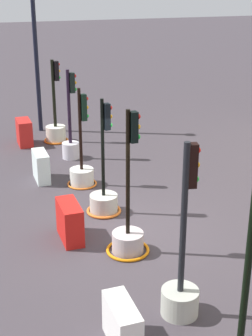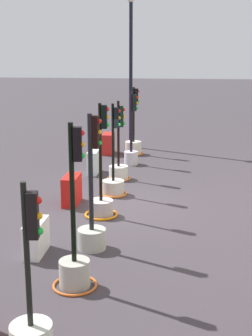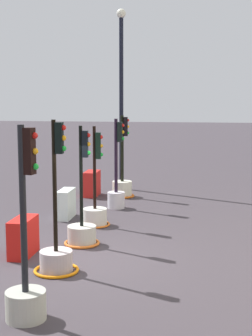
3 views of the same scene
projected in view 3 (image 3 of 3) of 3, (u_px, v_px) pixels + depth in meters
ground_plane at (79, 259)px, 11.73m from camera, size 120.00×120.00×0.00m
traffic_light_0 at (122, 184)px, 18.82m from camera, size 0.90×0.90×2.99m
traffic_light_1 at (117, 188)px, 16.89m from camera, size 0.57×0.57×2.96m
traffic_light_2 at (95, 210)px, 14.68m from camera, size 0.87×0.87×2.85m
traffic_light_3 at (82, 228)px, 12.78m from camera, size 0.90×0.90×2.98m
traffic_light_4 at (56, 250)px, 10.79m from camera, size 0.96×0.96×3.22m
traffic_light_5 at (26, 283)px, 8.46m from camera, size 0.68×0.68×3.25m
construction_barrier_0 at (92, 184)px, 19.00m from camera, size 0.98×0.48×0.92m
construction_barrier_1 at (66, 204)px, 15.55m from camera, size 0.98×0.38×0.87m
construction_barrier_2 at (23, 237)px, 11.90m from camera, size 1.03×0.44×0.89m
street_lamp_post at (121, 86)px, 19.91m from camera, size 0.36×0.36×6.98m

